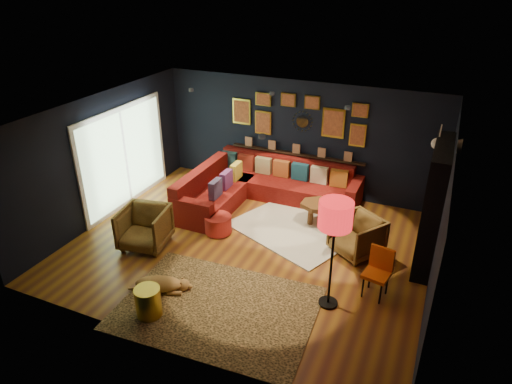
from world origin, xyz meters
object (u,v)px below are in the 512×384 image
at_px(armchair_left, 144,226).
at_px(floor_lamp, 335,219).
at_px(dog, 158,281).
at_px(coffee_table, 321,207).
at_px(gold_stool, 148,302).
at_px(orange_chair, 379,268).
at_px(armchair_right, 357,234).
at_px(pouf, 218,224).
at_px(sectional, 257,188).

distance_m(armchair_left, floor_lamp, 3.82).
bearing_deg(dog, coffee_table, 40.14).
distance_m(gold_stool, orange_chair, 3.64).
relative_size(coffee_table, armchair_right, 1.26).
bearing_deg(pouf, floor_lamp, -24.88).
xyz_separation_m(pouf, orange_chair, (3.23, -0.63, 0.28)).
bearing_deg(pouf, dog, -91.34).
bearing_deg(armchair_right, gold_stool, -96.20).
distance_m(coffee_table, armchair_right, 1.21).
bearing_deg(coffee_table, pouf, -145.77).
xyz_separation_m(gold_stool, orange_chair, (3.08, 1.92, 0.24)).
xyz_separation_m(floor_lamp, dog, (-2.64, -0.80, -1.36)).
bearing_deg(floor_lamp, sectional, 131.12).
xyz_separation_m(armchair_right, orange_chair, (0.56, -1.03, 0.08)).
xyz_separation_m(sectional, armchair_left, (-1.19, -2.56, 0.11)).
distance_m(pouf, armchair_right, 2.71).
height_order(armchair_right, orange_chair, orange_chair).
xyz_separation_m(pouf, armchair_right, (2.67, 0.40, 0.20)).
bearing_deg(sectional, armchair_left, -114.99).
relative_size(armchair_left, armchair_right, 1.07).
distance_m(sectional, armchair_right, 2.81).
bearing_deg(gold_stool, pouf, 93.46).
bearing_deg(armchair_right, sectional, -171.29).
distance_m(coffee_table, dog, 3.67).
height_order(pouf, orange_chair, orange_chair).
bearing_deg(sectional, pouf, -94.94).
distance_m(armchair_left, dog, 1.47).
height_order(coffee_table, orange_chair, orange_chair).
height_order(armchair_left, orange_chair, armchair_left).
bearing_deg(coffee_table, dog, -119.41).
relative_size(gold_stool, orange_chair, 0.59).
height_order(sectional, dog, sectional).
xyz_separation_m(coffee_table, floor_lamp, (0.84, -2.40, 1.17)).
relative_size(sectional, armchair_right, 4.20).
distance_m(armchair_left, armchair_right, 3.96).
xyz_separation_m(armchair_left, dog, (1.01, -1.04, -0.25)).
bearing_deg(sectional, floor_lamp, -48.88).
distance_m(armchair_right, orange_chair, 1.18).
bearing_deg(gold_stool, armchair_left, 127.20).
relative_size(armchair_left, gold_stool, 1.76).
xyz_separation_m(armchair_right, gold_stool, (-2.51, -2.95, -0.16)).
bearing_deg(pouf, armchair_left, -137.86).
xyz_separation_m(coffee_table, pouf, (-1.75, -1.19, -0.17)).
relative_size(pouf, armchair_left, 0.62).
distance_m(sectional, gold_stool, 4.16).
distance_m(armchair_left, orange_chair, 4.30).
relative_size(orange_chair, dog, 0.78).
bearing_deg(gold_stool, dog, 110.05).
height_order(armchair_right, gold_stool, armchair_right).
xyz_separation_m(coffee_table, gold_stool, (-1.60, -3.74, -0.13)).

